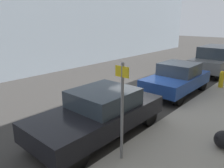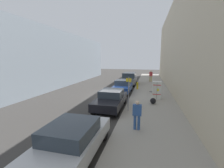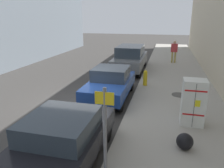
{
  "view_description": "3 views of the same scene",
  "coord_description": "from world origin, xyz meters",
  "views": [
    {
      "loc": [
        -5.4,
        8.42,
        3.37
      ],
      "look_at": [
        -0.1,
        2.42,
        1.02
      ],
      "focal_mm": 35.0,
      "sensor_mm": 36.0,
      "label": 1
    },
    {
      "loc": [
        -3.81,
        14.74,
        3.69
      ],
      "look_at": [
        -0.51,
        1.27,
        1.37
      ],
      "focal_mm": 24.0,
      "sensor_mm": 36.0,
      "label": 2
    },
    {
      "loc": [
        -3.56,
        8.4,
        3.73
      ],
      "look_at": [
        -1.17,
        -1.21,
        0.64
      ],
      "focal_mm": 35.0,
      "sensor_mm": 36.0,
      "label": 3
    }
  ],
  "objects": [
    {
      "name": "street_sign_post",
      "position": [
        -2.54,
        4.83,
        1.48
      ],
      "size": [
        0.36,
        0.07,
        2.35
      ],
      "color": "slate",
      "rests_on": "sidewalk_slab"
    },
    {
      "name": "parked_hatchback_blue",
      "position": [
        -1.14,
        -1.04,
        0.74
      ],
      "size": [
        1.78,
        3.86,
        1.45
      ],
      "color": "#23479E",
      "rests_on": "ground"
    },
    {
      "name": "building_facade_across",
      "position": [
        8.04,
        0.0,
        3.65
      ],
      "size": [
        2.02,
        37.4,
        7.3
      ],
      "primitive_type": "cube",
      "color": "slate",
      "rests_on": "ground"
    },
    {
      "name": "fire_hydrant",
      "position": [
        -2.58,
        -2.95,
        0.58
      ],
      "size": [
        0.22,
        0.22,
        0.83
      ],
      "color": "gold",
      "rests_on": "sidewalk_slab"
    },
    {
      "name": "parked_suv_gray",
      "position": [
        -1.14,
        -6.7,
        0.92
      ],
      "size": [
        1.93,
        4.83,
        1.77
      ],
      "color": "slate",
      "rests_on": "ground"
    },
    {
      "name": "trash_bag",
      "position": [
        -4.24,
        2.74,
        0.39
      ],
      "size": [
        0.47,
        0.47,
        0.47
      ],
      "primitive_type": "sphere",
      "color": "black",
      "rests_on": "sidewalk_slab"
    },
    {
      "name": "ground_plane",
      "position": [
        0.0,
        0.0,
        0.0
      ],
      "size": [
        80.0,
        80.0,
        0.0
      ],
      "primitive_type": "plane",
      "color": "#383533"
    },
    {
      "name": "parked_sedan_dark",
      "position": [
        -1.14,
        4.14,
        0.72
      ],
      "size": [
        1.85,
        4.32,
        1.39
      ],
      "color": "black",
      "rests_on": "ground"
    }
  ]
}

